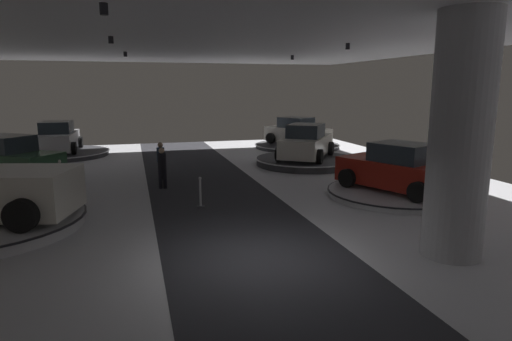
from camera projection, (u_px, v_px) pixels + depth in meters
name	position (u px, v px, depth m)	size (l,w,h in m)	color
ground	(260.00, 260.00, 9.96)	(24.00, 44.00, 0.06)	silver
ceiling_with_spotlights	(261.00, 3.00, 8.91)	(24.00, 44.00, 0.39)	silver
column_right	(460.00, 138.00, 9.70)	(1.34, 1.34, 5.50)	#ADADB2
display_platform_deep_right	(297.00, 146.00, 28.19)	(5.46, 5.46, 0.25)	#333338
display_car_deep_right	(297.00, 132.00, 28.04)	(3.70, 4.53, 1.71)	silver
display_platform_deep_left	(59.00, 153.00, 24.77)	(5.45, 5.45, 0.28)	#333338
display_car_deep_left	(58.00, 138.00, 24.58)	(2.28, 4.27, 1.71)	silver
display_platform_mid_right	(396.00, 193.00, 15.64)	(4.86, 4.86, 0.23)	#B7B7BC
display_car_mid_right	(398.00, 169.00, 15.46)	(3.43, 4.57, 1.71)	maroon
display_platform_far_right	(306.00, 161.00, 22.00)	(5.09, 5.09, 0.36)	#333338
display_car_far_right	(306.00, 143.00, 21.80)	(3.91, 4.46, 1.71)	silver
display_platform_far_left	(11.00, 181.00, 17.48)	(4.83, 4.83, 0.28)	#B7B7BC
display_car_far_left	(8.00, 159.00, 17.33)	(4.44, 3.95, 1.71)	#2D5638
visitor_walking_near	(161.00, 159.00, 18.34)	(0.32, 0.32, 1.59)	black
visitor_walking_far	(162.00, 165.00, 16.72)	(0.32, 0.32, 1.59)	black
stanchion_a	(200.00, 196.00, 14.22)	(0.28, 0.28, 1.01)	#333338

